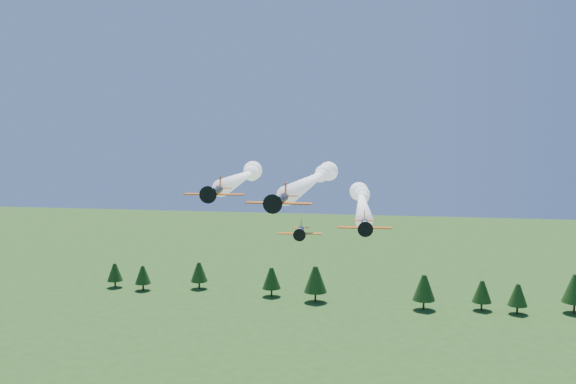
% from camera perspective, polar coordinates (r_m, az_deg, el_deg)
% --- Properties ---
extents(plane_lead, '(8.14, 52.54, 3.70)m').
position_cam_1_polar(plane_lead, '(105.90, 2.27, 1.14)').
color(plane_lead, black).
rests_on(plane_lead, ground).
extents(plane_left, '(8.69, 44.07, 3.70)m').
position_cam_1_polar(plane_left, '(112.54, -3.99, 1.37)').
color(plane_left, black).
rests_on(plane_left, ground).
extents(plane_right, '(8.17, 46.49, 3.70)m').
position_cam_1_polar(plane_right, '(113.13, 6.59, -0.85)').
color(plane_right, black).
rests_on(plane_right, ground).
extents(plane_slot, '(6.69, 7.25, 2.34)m').
position_cam_1_polar(plane_slot, '(96.71, 1.11, -3.51)').
color(plane_slot, black).
rests_on(plane_slot, ground).
extents(treeline, '(169.25, 18.74, 11.50)m').
position_cam_1_polar(treeline, '(200.26, 8.74, -8.04)').
color(treeline, '#382314').
rests_on(treeline, ground).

